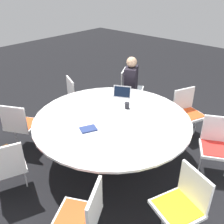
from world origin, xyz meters
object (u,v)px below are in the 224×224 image
(chair_0, at_px, (129,86))
(spiral_notebook, at_px, (88,129))
(chair_7, at_px, (187,110))
(person_0, at_px, (132,82))
(handbag, at_px, (0,159))
(chair_2, at_px, (20,123))
(chair_5, at_px, (183,202))
(laptop, at_px, (121,97))
(coffee_cup, at_px, (127,106))
(chair_1, at_px, (78,95))
(chair_3, at_px, (7,165))
(chair_6, at_px, (217,143))
(chair_4, at_px, (82,215))

(chair_0, distance_m, spiral_notebook, 2.16)
(chair_7, relative_size, person_0, 0.71)
(chair_0, relative_size, spiral_notebook, 3.34)
(person_0, relative_size, handbag, 3.33)
(spiral_notebook, bearing_deg, chair_2, -74.88)
(chair_5, height_order, laptop, laptop)
(coffee_cup, bearing_deg, spiral_notebook, -0.37)
(chair_1, relative_size, chair_7, 1.00)
(chair_5, bearing_deg, chair_0, -19.96)
(person_0, distance_m, spiral_notebook, 1.91)
(chair_5, distance_m, chair_7, 2.06)
(coffee_cup, bearing_deg, chair_3, -14.48)
(chair_1, relative_size, person_0, 0.71)
(chair_5, relative_size, coffee_cup, 8.89)
(person_0, height_order, handbag, person_0)
(spiral_notebook, bearing_deg, chair_7, 163.61)
(chair_1, bearing_deg, chair_0, 88.01)
(chair_2, relative_size, chair_6, 1.00)
(chair_7, xyz_separation_m, person_0, (0.02, -1.20, 0.20))
(chair_6, bearing_deg, coffee_cup, -11.92)
(chair_6, relative_size, coffee_cup, 8.89)
(handbag, bearing_deg, chair_3, 75.60)
(chair_3, distance_m, coffee_cup, 1.85)
(chair_4, relative_size, spiral_notebook, 3.34)
(chair_2, height_order, spiral_notebook, chair_2)
(chair_1, distance_m, spiral_notebook, 1.67)
(chair_7, xyz_separation_m, spiral_notebook, (1.82, -0.53, 0.25))
(chair_3, bearing_deg, chair_6, -17.09)
(chair_2, distance_m, coffee_cup, 1.70)
(chair_7, bearing_deg, chair_3, 2.93)
(chair_3, distance_m, chair_7, 2.94)
(chair_0, distance_m, person_0, 0.32)
(chair_1, relative_size, handbag, 2.36)
(chair_4, distance_m, chair_5, 1.02)
(laptop, relative_size, coffee_cup, 3.85)
(chair_7, distance_m, handbag, 3.10)
(chair_6, relative_size, spiral_notebook, 3.34)
(chair_1, distance_m, chair_4, 2.78)
(chair_4, relative_size, chair_5, 1.00)
(chair_7, bearing_deg, coffee_cup, -5.23)
(chair_3, height_order, spiral_notebook, chair_3)
(chair_2, xyz_separation_m, chair_6, (-1.53, 2.52, 0.00))
(chair_0, relative_size, chair_4, 1.00)
(chair_3, bearing_deg, chair_4, -62.45)
(laptop, xyz_separation_m, handbag, (1.78, -0.84, -0.66))
(chair_2, relative_size, chair_7, 1.00)
(chair_6, xyz_separation_m, coffee_cup, (0.39, -1.29, 0.29))
(chair_0, relative_size, coffee_cup, 8.89)
(chair_4, distance_m, spiral_notebook, 1.17)
(chair_1, distance_m, chair_3, 2.12)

